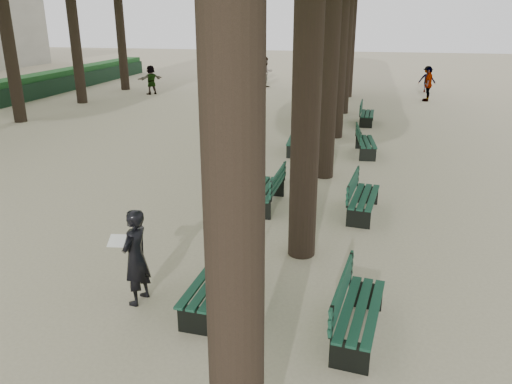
# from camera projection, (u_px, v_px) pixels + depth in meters

# --- Properties ---
(ground) EXTENTS (120.00, 120.00, 0.00)m
(ground) POSITION_uv_depth(u_px,v_px,m) (172.00, 335.00, 7.23)
(ground) COLOR tan
(ground) RESTS_ON ground
(bench_left_0) EXTENTS (0.67, 1.83, 0.92)m
(bench_left_0) POSITION_uv_depth(u_px,v_px,m) (213.00, 290.00, 7.87)
(bench_left_0) COLOR black
(bench_left_0) RESTS_ON ground
(bench_left_1) EXTENTS (0.62, 1.82, 0.92)m
(bench_left_1) POSITION_uv_depth(u_px,v_px,m) (267.00, 196.00, 11.96)
(bench_left_1) COLOR black
(bench_left_1) RESTS_ON ground
(bench_left_2) EXTENTS (0.65, 1.82, 0.92)m
(bench_left_2) POSITION_uv_depth(u_px,v_px,m) (297.00, 144.00, 16.71)
(bench_left_2) COLOR black
(bench_left_2) RESTS_ON ground
(bench_left_3) EXTENTS (0.70, 1.84, 0.92)m
(bench_left_3) POSITION_uv_depth(u_px,v_px,m) (313.00, 115.00, 21.62)
(bench_left_3) COLOR black
(bench_left_3) RESTS_ON ground
(bench_right_0) EXTENTS (0.78, 1.86, 0.92)m
(bench_right_0) POSITION_uv_depth(u_px,v_px,m) (359.00, 320.00, 7.10)
(bench_right_0) COLOR black
(bench_right_0) RESTS_ON ground
(bench_right_1) EXTENTS (0.77, 1.85, 0.92)m
(bench_right_1) POSITION_uv_depth(u_px,v_px,m) (363.00, 204.00, 11.46)
(bench_right_1) COLOR black
(bench_right_1) RESTS_ON ground
(bench_right_2) EXTENTS (0.76, 1.85, 0.92)m
(bench_right_2) POSITION_uv_depth(u_px,v_px,m) (366.00, 147.00, 16.41)
(bench_right_2) COLOR black
(bench_right_2) RESTS_ON ground
(bench_right_3) EXTENTS (0.63, 1.82, 0.92)m
(bench_right_3) POSITION_uv_depth(u_px,v_px,m) (367.00, 118.00, 21.01)
(bench_right_3) COLOR black
(bench_right_3) RESTS_ON ground
(man_with_map) EXTENTS (0.64, 0.68, 1.59)m
(man_with_map) POSITION_uv_depth(u_px,v_px,m) (136.00, 257.00, 7.81)
(man_with_map) COLOR black
(man_with_map) RESTS_ON ground
(pedestrian_d) EXTENTS (0.98, 0.74, 1.86)m
(pedestrian_d) POSITION_uv_depth(u_px,v_px,m) (262.00, 68.00, 33.99)
(pedestrian_d) COLOR #262628
(pedestrian_d) RESTS_ON ground
(pedestrian_c) EXTENTS (0.56, 1.09, 1.78)m
(pedestrian_c) POSITION_uv_depth(u_px,v_px,m) (428.00, 84.00, 26.40)
(pedestrian_c) COLOR #262628
(pedestrian_c) RESTS_ON ground
(pedestrian_a) EXTENTS (0.91, 0.91, 1.88)m
(pedestrian_a) POSITION_uv_depth(u_px,v_px,m) (266.00, 72.00, 31.37)
(pedestrian_a) COLOR #262628
(pedestrian_a) RESTS_ON ground
(pedestrian_e) EXTENTS (1.20, 1.40, 1.64)m
(pedestrian_e) POSITION_uv_depth(u_px,v_px,m) (151.00, 80.00, 28.74)
(pedestrian_e) COLOR #262628
(pedestrian_e) RESTS_ON ground
(pedestrian_b) EXTENTS (1.02, 0.47, 1.52)m
(pedestrian_b) POSITION_uv_depth(u_px,v_px,m) (427.00, 79.00, 29.50)
(pedestrian_b) COLOR #262628
(pedestrian_b) RESTS_ON ground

